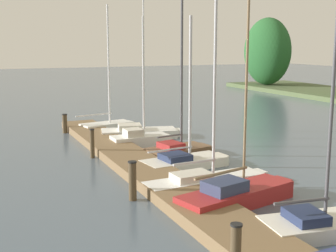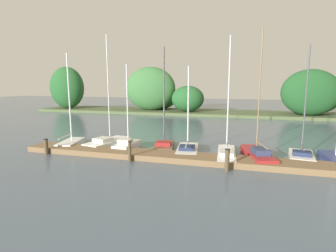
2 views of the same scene
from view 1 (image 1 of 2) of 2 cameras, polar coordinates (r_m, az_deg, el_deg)
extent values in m
cube|color=brown|center=(14.89, 0.36, -7.62)|extent=(26.39, 1.80, 0.35)
ellipsoid|color=#235628|center=(50.45, 12.12, 8.97)|extent=(6.09, 4.17, 7.02)
cube|color=white|center=(25.60, -7.58, -0.08)|extent=(1.71, 2.97, 0.44)
cube|color=white|center=(26.21, -5.16, 0.16)|extent=(0.76, 0.82, 0.37)
cylinder|color=silver|center=(25.33, -7.34, 7.52)|extent=(0.10, 0.10, 6.32)
cylinder|color=silver|center=(25.15, -9.10, 1.37)|extent=(0.51, 2.08, 0.07)
cube|color=white|center=(23.57, -3.60, -0.91)|extent=(2.26, 3.99, 0.42)
cube|color=white|center=(23.81, 0.45, -0.83)|extent=(0.97, 1.10, 0.36)
cube|color=beige|center=(23.46, -4.75, -0.12)|extent=(1.29, 1.35, 0.27)
cylinder|color=silver|center=(23.17, -3.01, 8.95)|extent=(0.07, 0.07, 7.65)
cube|color=white|center=(21.60, -3.48, -1.82)|extent=(1.12, 2.63, 0.51)
cube|color=white|center=(22.02, -0.59, -1.63)|extent=(0.61, 0.66, 0.43)
cube|color=beige|center=(21.41, -4.32, -0.79)|extent=(0.83, 0.79, 0.33)
cylinder|color=silver|center=(21.25, -3.06, 6.06)|extent=(0.08, 0.08, 5.42)
cube|color=brown|center=(19.68, 1.16, -3.17)|extent=(1.84, 2.93, 0.38)
cube|color=brown|center=(20.41, 3.96, -2.77)|extent=(0.86, 0.81, 0.32)
cube|color=maroon|center=(19.42, 0.35, -2.41)|extent=(1.15, 0.99, 0.25)
cylinder|color=#4C4C51|center=(19.30, 1.70, 7.25)|extent=(0.11, 0.11, 6.74)
cylinder|color=#4C4C51|center=(19.31, 0.27, -1.21)|extent=(0.31, 1.28, 0.07)
cube|color=silver|center=(17.86, 2.02, -4.59)|extent=(1.74, 3.44, 0.36)
cube|color=silver|center=(18.68, 5.85, -4.03)|extent=(0.83, 0.91, 0.31)
cube|color=#1E2847|center=(17.57, 0.90, -3.82)|extent=(1.12, 1.11, 0.23)
cylinder|color=#B7B7BC|center=(17.49, 2.76, 4.65)|extent=(0.11, 0.11, 5.37)
cylinder|color=#B7B7BC|center=(17.39, 0.31, -2.91)|extent=(0.31, 1.92, 0.07)
cube|color=white|center=(15.42, 4.58, -7.00)|extent=(1.33, 4.23, 0.36)
cube|color=white|center=(16.46, 10.16, -6.08)|extent=(0.65, 1.08, 0.31)
cube|color=beige|center=(15.08, 2.90, -6.20)|extent=(0.88, 1.30, 0.23)
cylinder|color=#B7B7BC|center=(14.93, 5.81, 6.99)|extent=(0.10, 0.10, 7.10)
cylinder|color=#B7B7BC|center=(15.02, 3.31, -4.48)|extent=(0.19, 1.59, 0.09)
cube|color=maroon|center=(13.91, 8.41, -8.66)|extent=(2.04, 4.04, 0.52)
cube|color=maroon|center=(15.17, 13.02, -7.31)|extent=(0.84, 1.09, 0.44)
cube|color=#2D3856|center=(13.44, 7.01, -7.36)|extent=(1.11, 1.34, 0.34)
cylinder|color=#7F6647|center=(13.40, 9.71, 7.55)|extent=(0.08, 0.08, 7.24)
cylinder|color=#7F6647|center=(13.23, 6.62, -5.78)|extent=(0.58, 1.99, 0.09)
cube|color=silver|center=(12.44, 17.91, -11.71)|extent=(1.72, 2.92, 0.38)
cube|color=#1E2847|center=(12.15, 16.61, -10.59)|extent=(1.12, 0.96, 0.25)
cylinder|color=#4C4C51|center=(11.76, 19.67, 4.31)|extent=(0.09, 0.09, 6.52)
cylinder|color=#4C4C51|center=(11.95, 16.18, -8.89)|extent=(0.29, 1.51, 0.08)
cylinder|color=#4C3D28|center=(25.27, -12.59, 0.26)|extent=(0.25, 0.25, 0.98)
cylinder|color=black|center=(25.19, -12.64, 1.40)|extent=(0.28, 0.28, 0.04)
cylinder|color=#4C3D28|center=(19.50, -9.32, -2.21)|extent=(0.18, 0.18, 1.19)
cylinder|color=black|center=(19.38, -9.37, -0.43)|extent=(0.21, 0.21, 0.04)
cylinder|color=#4C3D28|center=(14.15, -4.39, -6.84)|extent=(0.24, 0.24, 1.18)
cylinder|color=black|center=(13.99, -4.42, -4.44)|extent=(0.27, 0.27, 0.04)
cylinder|color=black|center=(8.99, 8.43, -11.95)|extent=(0.24, 0.24, 0.04)
camera|label=2|loc=(15.31, -61.38, 4.53)|focal=28.04mm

